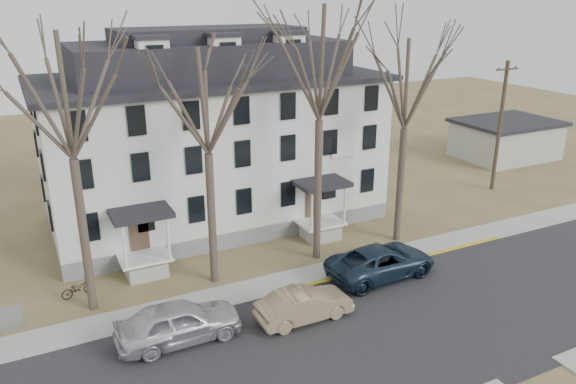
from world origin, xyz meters
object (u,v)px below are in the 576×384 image
tree_mid_left (206,94)px  boarding_house (213,138)px  tree_center (320,55)px  car_navy (381,262)px  utility_pole_far (500,125)px  car_silver (179,323)px  bicycle_left (78,289)px  tree_mid_right (408,78)px  tree_far_left (64,87)px  car_tan (304,306)px

tree_mid_left → boarding_house: bearing=69.8°
tree_center → car_navy: tree_center is taller
utility_pole_far → car_silver: (-26.61, -8.58, -4.01)m
tree_center → bicycle_left: size_ratio=9.12×
car_navy → tree_center: bearing=26.7°
car_silver → bicycle_left: 6.71m
utility_pole_far → tree_mid_right: bearing=-160.7°
bicycle_left → tree_far_left: bearing=-174.5°
boarding_house → tree_mid_right: (8.50, -8.15, 4.22)m
car_tan → bicycle_left: bearing=52.1°
tree_mid_left → bicycle_left: 11.32m
boarding_house → car_navy: (4.91, -11.59, -4.56)m
tree_center → car_tan: size_ratio=3.31×
tree_far_left → tree_center: size_ratio=0.93×
tree_mid_left → car_navy: (7.91, -3.43, -8.79)m
boarding_house → car_silver: (-6.11, -12.53, -4.48)m
tree_center → utility_pole_far: size_ratio=1.55×
tree_mid_right → utility_pole_far: tree_mid_right is taller
tree_far_left → bicycle_left: 10.03m
tree_far_left → tree_mid_left: tree_far_left is taller
tree_far_left → car_silver: bearing=-56.6°
tree_mid_left → tree_mid_right: size_ratio=1.00×
boarding_house → utility_pole_far: (20.50, -3.95, -0.47)m
tree_far_left → utility_pole_far: (29.50, 4.20, -5.44)m
tree_mid_right → utility_pole_far: 13.55m
tree_mid_right → car_navy: bearing=-136.3°
car_tan → tree_mid_left: bearing=23.5°
bicycle_left → car_navy: bearing=-121.7°
tree_center → car_silver: size_ratio=2.79×
tree_mid_right → car_silver: tree_mid_right is taller
boarding_house → bicycle_left: size_ratio=12.91×
tree_mid_left → car_silver: 10.23m
tree_center → car_tan: tree_center is taller
boarding_house → car_navy: size_ratio=3.54×
car_silver → car_navy: bearing=-85.2°
car_tan → car_navy: car_navy is taller
tree_far_left → tree_center: tree_center is taller
utility_pole_far → bicycle_left: 30.43m
boarding_house → tree_far_left: bearing=-137.8°
tree_center → bicycle_left: (-12.47, 1.41, -10.66)m
boarding_house → utility_pole_far: boarding_house is taller
boarding_house → tree_mid_right: 12.51m
tree_mid_left → car_navy: bearing=-23.5°
car_navy → car_silver: bearing=92.6°
utility_pole_far → car_navy: bearing=-153.9°
boarding_house → bicycle_left: bearing=-144.6°
car_silver → car_navy: car_silver is taller
boarding_house → bicycle_left: boarding_house is taller
tree_mid_left → car_tan: bearing=-65.7°
tree_mid_right → car_navy: 10.09m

